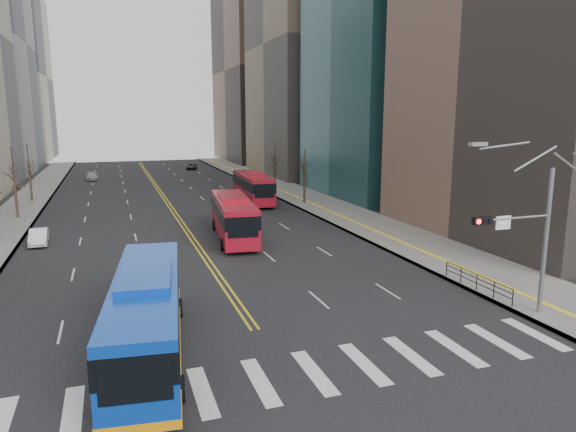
{
  "coord_description": "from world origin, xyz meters",
  "views": [
    {
      "loc": [
        -6.38,
        -18.52,
        10.64
      ],
      "look_at": [
        3.55,
        10.21,
        4.69
      ],
      "focal_mm": 32.0,
      "sensor_mm": 36.0,
      "label": 1
    }
  ],
  "objects": [
    {
      "name": "centerline",
      "position": [
        0.0,
        55.0,
        0.01
      ],
      "size": [
        0.55,
        100.0,
        0.01
      ],
      "color": "gold",
      "rests_on": "ground"
    },
    {
      "name": "blue_bus",
      "position": [
        -5.27,
        4.0,
        2.02
      ],
      "size": [
        4.43,
        13.6,
        3.86
      ],
      "color": "#0B3BB0",
      "rests_on": "ground"
    },
    {
      "name": "ground",
      "position": [
        0.0,
        0.0,
        0.0
      ],
      "size": [
        220.0,
        220.0,
        0.0
      ],
      "primitive_type": "plane",
      "color": "black"
    },
    {
      "name": "sidewalk_left",
      "position": [
        -16.5,
        45.0,
        0.07
      ],
      "size": [
        5.0,
        130.0,
        0.15
      ],
      "primitive_type": "cube",
      "color": "gray",
      "rests_on": "ground"
    },
    {
      "name": "car_white",
      "position": [
        -12.5,
        27.98,
        0.66
      ],
      "size": [
        1.58,
        4.06,
        1.32
      ],
      "primitive_type": "imported",
      "rotation": [
        0.0,
        0.0,
        0.05
      ],
      "color": "white",
      "rests_on": "ground"
    },
    {
      "name": "red_bus_near",
      "position": [
        3.48,
        24.63,
        2.13
      ],
      "size": [
        4.1,
        12.39,
        3.83
      ],
      "color": "#A51122",
      "rests_on": "ground"
    },
    {
      "name": "sidewalk_right",
      "position": [
        17.5,
        45.0,
        0.07
      ],
      "size": [
        7.0,
        130.0,
        0.15
      ],
      "primitive_type": "cube",
      "color": "gray",
      "rests_on": "ground"
    },
    {
      "name": "car_silver",
      "position": [
        -9.55,
        73.27,
        0.66
      ],
      "size": [
        2.07,
        4.61,
        1.31
      ],
      "primitive_type": "imported",
      "rotation": [
        0.0,
        0.0,
        0.05
      ],
      "color": "gray",
      "rests_on": "ground"
    },
    {
      "name": "red_bus_far",
      "position": [
        10.16,
        42.67,
        2.11
      ],
      "size": [
        3.41,
        12.17,
        3.8
      ],
      "color": "#A51122",
      "rests_on": "ground"
    },
    {
      "name": "pedestrian_railing",
      "position": [
        14.3,
        6.0,
        0.82
      ],
      "size": [
        0.06,
        6.06,
        1.02
      ],
      "color": "black",
      "rests_on": "sidewalk_right"
    },
    {
      "name": "car_dark_mid",
      "position": [
        12.5,
        44.83,
        0.7
      ],
      "size": [
        1.8,
        4.17,
        1.4
      ],
      "primitive_type": "imported",
      "rotation": [
        0.0,
        0.0,
        -0.03
      ],
      "color": "black",
      "rests_on": "ground"
    },
    {
      "name": "street_trees",
      "position": [
        -7.18,
        34.55,
        4.87
      ],
      "size": [
        35.2,
        47.2,
        7.6
      ],
      "color": "#32291E",
      "rests_on": "ground"
    },
    {
      "name": "signal_mast",
      "position": [
        13.77,
        2.0,
        4.86
      ],
      "size": [
        5.37,
        0.37,
        9.39
      ],
      "color": "gray",
      "rests_on": "ground"
    },
    {
      "name": "office_towers",
      "position": [
        0.12,
        68.51,
        23.92
      ],
      "size": [
        83.0,
        134.0,
        58.0
      ],
      "color": "gray",
      "rests_on": "ground"
    },
    {
      "name": "crosswalk",
      "position": [
        0.0,
        0.0,
        0.01
      ],
      "size": [
        26.7,
        4.0,
        0.01
      ],
      "color": "silver",
      "rests_on": "ground"
    },
    {
      "name": "car_dark_far",
      "position": [
        9.07,
        85.71,
        0.57
      ],
      "size": [
        2.8,
        4.4,
        1.13
      ],
      "primitive_type": "imported",
      "rotation": [
        0.0,
        0.0,
        -0.24
      ],
      "color": "black",
      "rests_on": "ground"
    }
  ]
}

